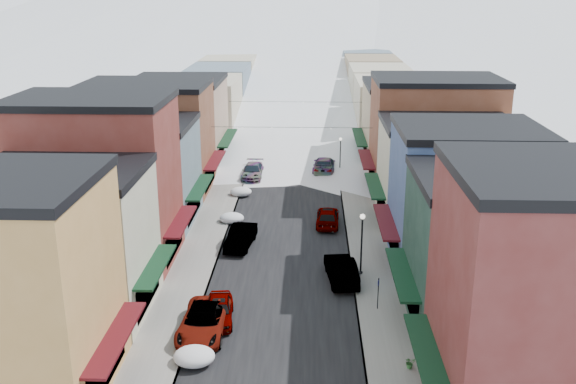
# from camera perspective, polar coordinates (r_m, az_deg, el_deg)

# --- Properties ---
(road) EXTENTS (10.00, 160.00, 0.01)m
(road) POSITION_cam_1_polar(r_m,az_deg,el_deg) (86.11, 0.73, 4.52)
(road) COLOR black
(road) RESTS_ON ground
(sidewalk_left) EXTENTS (3.20, 160.00, 0.15)m
(sidewalk_left) POSITION_cam_1_polar(r_m,az_deg,el_deg) (86.50, -3.66, 4.59)
(sidewalk_left) COLOR gray
(sidewalk_left) RESTS_ON ground
(sidewalk_right) EXTENTS (3.20, 160.00, 0.15)m
(sidewalk_right) POSITION_cam_1_polar(r_m,az_deg,el_deg) (86.19, 5.13, 4.51)
(sidewalk_right) COLOR gray
(sidewalk_right) RESTS_ON ground
(curb_left) EXTENTS (0.10, 160.00, 0.15)m
(curb_left) POSITION_cam_1_polar(r_m,az_deg,el_deg) (86.36, -2.63, 4.59)
(curb_left) COLOR slate
(curb_left) RESTS_ON ground
(curb_right) EXTENTS (0.10, 160.00, 0.15)m
(curb_right) POSITION_cam_1_polar(r_m,az_deg,el_deg) (86.12, 4.10, 4.53)
(curb_right) COLOR slate
(curb_right) RESTS_ON ground
(bldg_l_cream) EXTENTS (11.30, 8.20, 9.50)m
(bldg_l_cream) POSITION_cam_1_polar(r_m,az_deg,el_deg) (42.11, -19.22, -4.21)
(bldg_l_cream) COLOR beige
(bldg_l_cream) RESTS_ON ground
(bldg_l_brick_near) EXTENTS (12.30, 8.20, 12.50)m
(bldg_l_brick_near) POSITION_cam_1_polar(r_m,az_deg,el_deg) (48.89, -16.69, 0.93)
(bldg_l_brick_near) COLOR maroon
(bldg_l_brick_near) RESTS_ON ground
(bldg_l_grayblue) EXTENTS (11.30, 9.20, 9.00)m
(bldg_l_grayblue) POSITION_cam_1_polar(r_m,az_deg,el_deg) (57.01, -13.42, 1.73)
(bldg_l_grayblue) COLOR slate
(bldg_l_grayblue) RESTS_ON ground
(bldg_l_brick_far) EXTENTS (13.30, 9.20, 11.00)m
(bldg_l_brick_far) POSITION_cam_1_polar(r_m,az_deg,el_deg) (65.44, -12.30, 4.77)
(bldg_l_brick_far) COLOR brown
(bldg_l_brick_far) RESTS_ON ground
(bldg_l_tan) EXTENTS (11.30, 11.20, 10.00)m
(bldg_l_tan) POSITION_cam_1_polar(r_m,az_deg,el_deg) (74.84, -9.70, 6.15)
(bldg_l_tan) COLOR tan
(bldg_l_tan) RESTS_ON ground
(bldg_r_brick_near) EXTENTS (12.30, 9.20, 12.50)m
(bldg_r_brick_near) POSITION_cam_1_polar(r_m,az_deg,el_deg) (32.23, 23.48, -8.70)
(bldg_r_brick_near) COLOR maroon
(bldg_r_brick_near) RESTS_ON ground
(bldg_r_green) EXTENTS (11.30, 9.20, 9.50)m
(bldg_r_green) POSITION_cam_1_polar(r_m,az_deg,el_deg) (40.41, 18.12, -5.03)
(bldg_r_green) COLOR #1A372C
(bldg_r_green) RESTS_ON ground
(bldg_r_blue) EXTENTS (11.30, 9.20, 10.50)m
(bldg_r_blue) POSITION_cam_1_polar(r_m,az_deg,el_deg) (48.40, 15.39, -0.36)
(bldg_r_blue) COLOR #3E578E
(bldg_r_blue) RESTS_ON ground
(bldg_r_cream) EXTENTS (12.30, 9.20, 9.00)m
(bldg_r_cream) POSITION_cam_1_polar(r_m,az_deg,el_deg) (57.13, 13.86, 1.74)
(bldg_r_cream) COLOR beige
(bldg_r_cream) RESTS_ON ground
(bldg_r_brick_far) EXTENTS (13.30, 9.20, 11.50)m
(bldg_r_brick_far) POSITION_cam_1_polar(r_m,az_deg,el_deg) (65.48, 12.85, 4.97)
(bldg_r_brick_far) COLOR brown
(bldg_r_brick_far) RESTS_ON ground
(bldg_r_tan) EXTENTS (11.30, 11.20, 9.50)m
(bldg_r_tan) POSITION_cam_1_polar(r_m,az_deg,el_deg) (75.16, 10.69, 5.95)
(bldg_r_tan) COLOR tan
(bldg_r_tan) RESTS_ON ground
(distant_blocks) EXTENTS (34.00, 55.00, 8.00)m
(distant_blocks) POSITION_cam_1_polar(r_m,az_deg,el_deg) (107.95, 1.04, 9.40)
(distant_blocks) COLOR gray
(distant_blocks) RESTS_ON ground
(overhead_cables) EXTENTS (16.40, 15.04, 0.04)m
(overhead_cables) POSITION_cam_1_polar(r_m,az_deg,el_deg) (72.59, 0.50, 7.01)
(overhead_cables) COLOR black
(overhead_cables) RESTS_ON ground
(car_white_suv) EXTENTS (2.81, 5.83, 1.60)m
(car_white_suv) POSITION_cam_1_polar(r_m,az_deg,el_deg) (39.27, -7.51, -11.35)
(car_white_suv) COLOR #BABABC
(car_white_suv) RESTS_ON ground
(car_silver_sedan) EXTENTS (2.14, 4.45, 1.46)m
(car_silver_sedan) POSITION_cam_1_polar(r_m,az_deg,el_deg) (40.56, -6.15, -10.39)
(car_silver_sedan) COLOR #A8AAB0
(car_silver_sedan) RESTS_ON ground
(car_dark_hatch) EXTENTS (2.34, 5.13, 1.63)m
(car_dark_hatch) POSITION_cam_1_polar(r_m,az_deg,el_deg) (51.27, -4.22, -4.00)
(car_dark_hatch) COLOR black
(car_dark_hatch) RESTS_ON ground
(car_silver_wagon) EXTENTS (2.29, 5.41, 1.56)m
(car_silver_wagon) POSITION_cam_1_polar(r_m,az_deg,el_deg) (69.36, -3.16, 1.86)
(car_silver_wagon) COLOR #AFB3B8
(car_silver_wagon) RESTS_ON ground
(car_green_sedan) EXTENTS (2.43, 5.41, 1.72)m
(car_green_sedan) POSITION_cam_1_polar(r_m,az_deg,el_deg) (45.55, 4.75, -6.86)
(car_green_sedan) COLOR black
(car_green_sedan) RESTS_ON ground
(car_gray_suv) EXTENTS (2.16, 4.90, 1.64)m
(car_gray_suv) POSITION_cam_1_polar(r_m,az_deg,el_deg) (55.70, 3.54, -2.17)
(car_gray_suv) COLOR gray
(car_gray_suv) RESTS_ON ground
(car_black_sedan) EXTENTS (2.87, 6.11, 1.72)m
(car_black_sedan) POSITION_cam_1_polar(r_m,az_deg,el_deg) (71.52, 3.25, 2.42)
(car_black_sedan) COLOR black
(car_black_sedan) RESTS_ON ground
(car_lane_silver) EXTENTS (2.29, 5.01, 1.67)m
(car_lane_silver) POSITION_cam_1_polar(r_m,az_deg,el_deg) (79.47, -0.86, 4.00)
(car_lane_silver) COLOR #A6A8AE
(car_lane_silver) RESTS_ON ground
(car_lane_white) EXTENTS (3.44, 6.21, 1.65)m
(car_lane_white) POSITION_cam_1_polar(r_m,az_deg,el_deg) (90.58, 1.66, 5.71)
(car_lane_white) COLOR silver
(car_lane_white) RESTS_ON ground
(parking_sign) EXTENTS (0.12, 0.28, 2.13)m
(parking_sign) POSITION_cam_1_polar(r_m,az_deg,el_deg) (41.56, 8.02, -8.70)
(parking_sign) COLOR black
(parking_sign) RESTS_ON sidewalk_right
(trash_can) EXTENTS (0.50, 0.50, 0.84)m
(trash_can) POSITION_cam_1_polar(r_m,az_deg,el_deg) (45.11, 6.14, -7.55)
(trash_can) COLOR #545659
(trash_can) RESTS_ON sidewalk_right
(streetlamp_near) EXTENTS (0.38, 0.38, 4.52)m
(streetlamp_near) POSITION_cam_1_polar(r_m,az_deg,el_deg) (45.69, 6.58, -3.92)
(streetlamp_near) COLOR black
(streetlamp_near) RESTS_ON sidewalk_right
(streetlamp_far) EXTENTS (0.34, 0.34, 4.04)m
(streetlamp_far) POSITION_cam_1_polar(r_m,az_deg,el_deg) (70.31, 4.67, 3.66)
(streetlamp_far) COLOR black
(streetlamp_far) RESTS_ON sidewalk_right
(planter_near) EXTENTS (0.70, 0.66, 0.62)m
(planter_near) POSITION_cam_1_polar(r_m,az_deg,el_deg) (36.41, 10.78, -14.69)
(planter_near) COLOR #337234
(planter_near) RESTS_ON sidewalk_right
(snow_pile_near) EXTENTS (2.30, 2.62, 0.97)m
(snow_pile_near) POSITION_cam_1_polar(r_m,az_deg,el_deg) (36.75, -8.28, -14.20)
(snow_pile_near) COLOR white
(snow_pile_near) RESTS_ON ground
(snow_pile_mid) EXTENTS (2.14, 2.52, 0.91)m
(snow_pile_mid) POSITION_cam_1_polar(r_m,az_deg,el_deg) (56.57, -5.00, -2.30)
(snow_pile_mid) COLOR white
(snow_pile_mid) RESTS_ON ground
(snow_pile_far) EXTENTS (2.13, 2.51, 0.90)m
(snow_pile_far) POSITION_cam_1_polar(r_m,az_deg,el_deg) (63.68, -4.19, 0.04)
(snow_pile_far) COLOR white
(snow_pile_far) RESTS_ON ground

